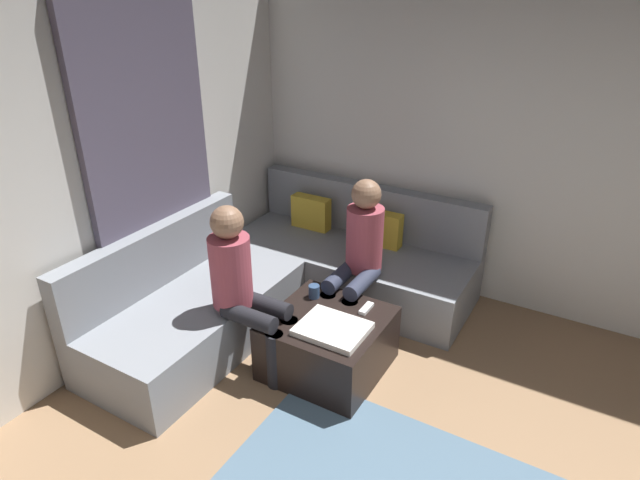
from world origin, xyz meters
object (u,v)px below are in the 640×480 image
Objects in this scene: ottoman at (328,343)px; game_remote at (366,308)px; person_on_couch_side at (243,284)px; coffee_mug at (314,291)px; sectional_couch at (288,279)px; person_on_couch_back at (358,252)px.

ottoman is 5.07× the size of game_remote.
person_on_couch_side is at bearing -146.19° from game_remote.
coffee_mug reaches higher than game_remote.
coffee_mug is 0.08× the size of person_on_couch_side.
person_on_couch_side is (0.15, -0.75, 0.38)m from sectional_couch.
person_on_couch_side reaches higher than coffee_mug.
sectional_couch is 0.90m from game_remote.
ottoman is 0.63× the size of person_on_couch_back.
sectional_couch is 17.00× the size of game_remote.
person_on_couch_side is (-0.30, -0.43, 0.19)m from coffee_mug.
person_on_couch_side is (-0.52, -0.25, 0.45)m from ottoman.
person_on_couch_side is at bearing -154.49° from ottoman.
sectional_couch is 0.58m from coffee_mug.
sectional_couch is at bearing 144.07° from coffee_mug.
coffee_mug is at bearing 145.18° from person_on_couch_side.
sectional_couch is at bearing 142.92° from ottoman.
coffee_mug reaches higher than ottoman.
ottoman is 0.72m from person_on_couch_back.
person_on_couch_back is (0.61, 0.06, 0.38)m from sectional_couch.
person_on_couch_side is at bearing -78.84° from sectional_couch.
person_on_couch_side is (-0.46, -0.80, 0.00)m from person_on_couch_back.
game_remote is 0.47m from person_on_couch_back.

